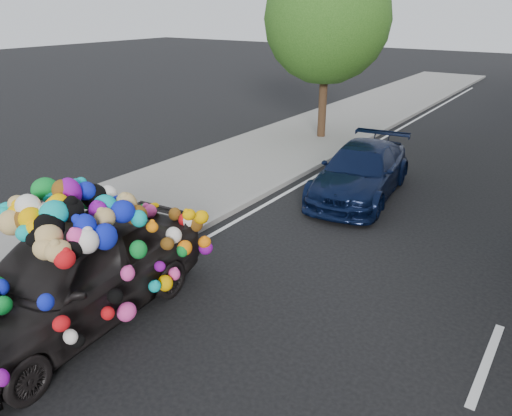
% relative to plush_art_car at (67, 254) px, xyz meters
% --- Properties ---
extents(ground, '(100.00, 100.00, 0.00)m').
position_rel_plush_art_car_xyz_m(ground, '(1.80, 2.46, -1.13)').
color(ground, black).
rests_on(ground, ground).
extents(sidewalk, '(4.00, 60.00, 0.12)m').
position_rel_plush_art_car_xyz_m(sidewalk, '(-2.50, 2.46, -1.07)').
color(sidewalk, gray).
rests_on(sidewalk, ground).
extents(kerb, '(0.15, 60.00, 0.13)m').
position_rel_plush_art_car_xyz_m(kerb, '(-0.55, 2.46, -1.07)').
color(kerb, gray).
rests_on(kerb, ground).
extents(lane_markings, '(6.00, 50.00, 0.01)m').
position_rel_plush_art_car_xyz_m(lane_markings, '(5.40, 2.46, -1.13)').
color(lane_markings, silver).
rests_on(lane_markings, ground).
extents(tree_near_sidewalk, '(4.20, 4.20, 6.13)m').
position_rel_plush_art_car_xyz_m(tree_near_sidewalk, '(-2.00, 11.96, 2.89)').
color(tree_near_sidewalk, '#332114').
rests_on(tree_near_sidewalk, ground).
extents(plush_art_car, '(2.56, 4.92, 2.20)m').
position_rel_plush_art_car_xyz_m(plush_art_car, '(0.00, 0.00, 0.00)').
color(plush_art_car, black).
rests_on(plush_art_car, ground).
extents(navy_sedan, '(2.30, 4.54, 1.26)m').
position_rel_plush_art_car_xyz_m(navy_sedan, '(1.40, 7.46, -0.50)').
color(navy_sedan, black).
rests_on(navy_sedan, ground).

